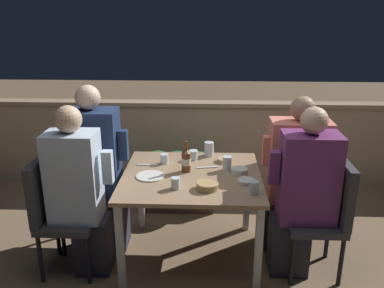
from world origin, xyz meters
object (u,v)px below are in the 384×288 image
person_blue_shirt (80,192)px  person_navy_jumper (97,169)px  chair_left_near (55,206)px  chair_right_near (328,208)px  beer_bottle (186,160)px  chair_left_far (75,187)px  person_purple_stripe (303,194)px  chair_right_far (316,188)px  person_coral_top (293,175)px

person_blue_shirt → person_navy_jumper: 0.35m
chair_left_near → chair_right_near: same height
person_blue_shirt → beer_bottle: size_ratio=5.27×
chair_left_near → person_blue_shirt: bearing=-0.0°
chair_left_far → person_purple_stripe: person_purple_stripe is taller
chair_left_near → beer_bottle: bearing=15.3°
person_purple_stripe → chair_right_far: bearing=60.8°
person_blue_shirt → person_navy_jumper: person_navy_jumper is taller
person_navy_jumper → beer_bottle: person_navy_jumper is taller
person_blue_shirt → chair_left_far: 0.39m
chair_left_near → person_purple_stripe: person_purple_stripe is taller
chair_right_near → beer_bottle: size_ratio=3.65×
person_blue_shirt → chair_right_near: bearing=1.7°
person_navy_jumper → chair_right_far: person_navy_jumper is taller
person_navy_jumper → beer_bottle: bearing=-6.3°
person_purple_stripe → beer_bottle: 0.89m
chair_left_near → person_navy_jumper: (0.24, 0.34, 0.16)m
chair_right_far → chair_left_near: bearing=-168.7°
chair_right_near → person_coral_top: person_coral_top is taller
chair_left_near → person_purple_stripe: size_ratio=0.70×
chair_right_near → chair_left_far: bearing=171.6°
chair_left_far → beer_bottle: size_ratio=3.65×
chair_right_near → person_blue_shirt: bearing=-178.3°
person_blue_shirt → chair_left_far: (-0.15, 0.34, -0.12)m
person_purple_stripe → chair_right_far: person_purple_stripe is taller
chair_left_near → chair_right_far: bearing=11.3°
chair_left_near → person_purple_stripe: 1.81m
chair_left_near → person_blue_shirt: 0.23m
person_navy_jumper → beer_bottle: (0.72, -0.08, 0.12)m
person_navy_jumper → chair_right_far: size_ratio=1.53×
chair_left_near → beer_bottle: beer_bottle is taller
chair_right_far → person_purple_stripe: bearing=-119.2°
chair_left_far → person_navy_jumper: 0.25m
person_blue_shirt → person_navy_jumper: bearing=83.0°
person_navy_jumper → chair_right_near: 1.80m
chair_left_far → person_navy_jumper: bearing=0.0°
person_purple_stripe → person_coral_top: (-0.00, 0.35, -0.01)m
person_coral_top → beer_bottle: bearing=-170.9°
person_coral_top → person_blue_shirt: bearing=-166.1°
person_purple_stripe → person_coral_top: size_ratio=1.00×
chair_right_far → person_coral_top: size_ratio=0.70×
person_navy_jumper → chair_left_near: bearing=-124.7°
person_coral_top → beer_bottle: size_ratio=5.24×
chair_right_far → beer_bottle: 1.09m
person_purple_stripe → chair_right_far: size_ratio=1.44×
person_navy_jumper → person_coral_top: size_ratio=1.07×
chair_left_near → person_purple_stripe: bearing=1.7°
chair_right_far → beer_bottle: beer_bottle is taller
chair_right_far → person_coral_top: 0.22m
person_blue_shirt → chair_right_far: bearing=12.4°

